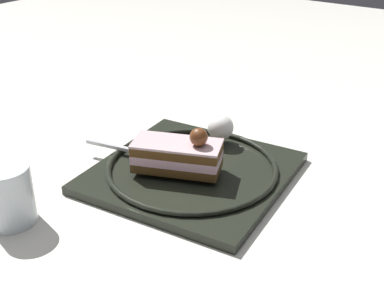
# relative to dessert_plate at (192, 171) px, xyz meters

# --- Properties ---
(ground_plane) EXTENTS (2.40, 2.40, 0.00)m
(ground_plane) POSITION_rel_dessert_plate_xyz_m (-0.02, -0.02, -0.01)
(ground_plane) COLOR silver
(dessert_plate) EXTENTS (0.26, 0.26, 0.02)m
(dessert_plate) POSITION_rel_dessert_plate_xyz_m (0.00, 0.00, 0.00)
(dessert_plate) COLOR black
(dessert_plate) RESTS_ON ground_plane
(cake_slice) EXTENTS (0.12, 0.09, 0.06)m
(cake_slice) POSITION_rel_dessert_plate_xyz_m (0.01, 0.02, 0.03)
(cake_slice) COLOR brown
(cake_slice) RESTS_ON dessert_plate
(whipped_cream_dollop) EXTENTS (0.04, 0.04, 0.04)m
(whipped_cream_dollop) POSITION_rel_dessert_plate_xyz_m (0.01, -0.09, 0.03)
(whipped_cream_dollop) COLOR white
(whipped_cream_dollop) RESTS_ON dessert_plate
(fork) EXTENTS (0.11, 0.03, 0.00)m
(fork) POSITION_rel_dessert_plate_xyz_m (0.10, 0.02, 0.01)
(fork) COLOR silver
(fork) RESTS_ON dessert_plate
(drink_glass_far) EXTENTS (0.06, 0.06, 0.07)m
(drink_glass_far) POSITION_rel_dessert_plate_xyz_m (0.11, 0.20, 0.02)
(drink_glass_far) COLOR silver
(drink_glass_far) RESTS_ON ground_plane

